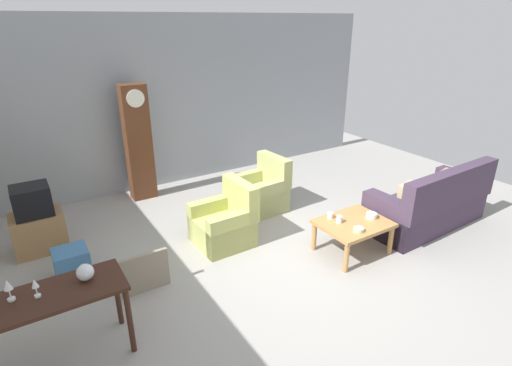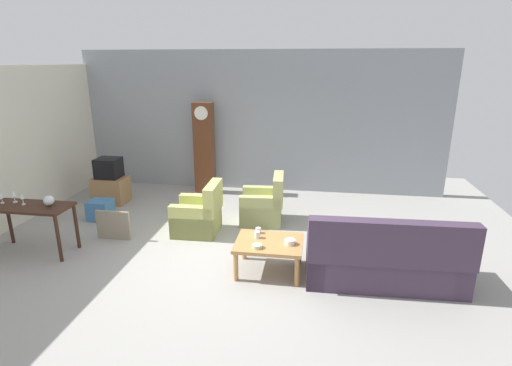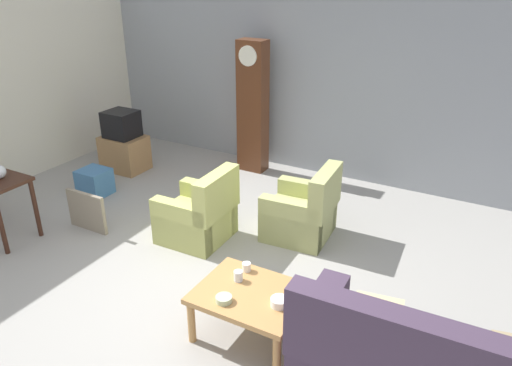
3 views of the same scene
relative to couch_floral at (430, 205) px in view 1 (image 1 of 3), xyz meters
name	(u,v)px [view 1 (image 1 of 3)]	position (x,y,z in m)	size (l,w,h in m)	color
ground_plane	(298,255)	(-2.30, 0.41, -0.35)	(10.40, 10.40, 0.00)	#999691
garage_door_wall	(189,100)	(-2.30, 4.01, 1.25)	(8.40, 0.16, 3.20)	gray
couch_floral	(430,205)	(0.00, 0.00, 0.00)	(2.13, 0.95, 1.04)	#423347
armchair_olive_near	(225,224)	(-2.99, 1.27, -0.05)	(0.81, 0.78, 0.92)	#B7BC66
armchair_olive_far	(262,192)	(-1.92, 1.94, -0.05)	(0.84, 0.81, 0.92)	tan
coffee_table_wood	(353,226)	(-1.59, 0.08, 0.05)	(0.96, 0.76, 0.47)	#B27F47
console_table_dark	(52,304)	(-5.38, 0.12, 0.32)	(1.30, 0.56, 0.79)	#381E14
grandfather_clock	(138,143)	(-3.51, 3.53, 0.69)	(0.44, 0.30, 2.08)	#562D19
tv_stand_cabinet	(39,232)	(-5.34, 2.50, -0.07)	(0.68, 0.52, 0.56)	#997047
tv_crt	(32,201)	(-5.34, 2.50, 0.42)	(0.48, 0.44, 0.42)	black
framed_picture_leaning	(144,273)	(-4.37, 0.77, -0.10)	(0.60, 0.05, 0.51)	gray
storage_box_blue	(72,263)	(-5.06, 1.57, -0.16)	(0.42, 0.39, 0.38)	teal
glass_dome_cloche	(85,272)	(-5.06, 0.18, 0.52)	(0.16, 0.16, 0.16)	silver
cup_white_porcelain	(330,215)	(-1.79, 0.35, 0.16)	(0.08, 0.08, 0.08)	white
cup_blue_rimmed	(339,219)	(-1.78, 0.18, 0.17)	(0.08, 0.08, 0.10)	silver
bowl_white_stacked	(371,215)	(-1.29, 0.04, 0.16)	(0.15, 0.15, 0.07)	white
bowl_shallow_green	(359,229)	(-1.73, -0.14, 0.15)	(0.14, 0.14, 0.05)	#B2C69E
wine_glass_mid	(8,287)	(-5.68, 0.21, 0.58)	(0.07, 0.07, 0.21)	silver
wine_glass_short	(35,285)	(-5.48, 0.14, 0.56)	(0.06, 0.06, 0.19)	silver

